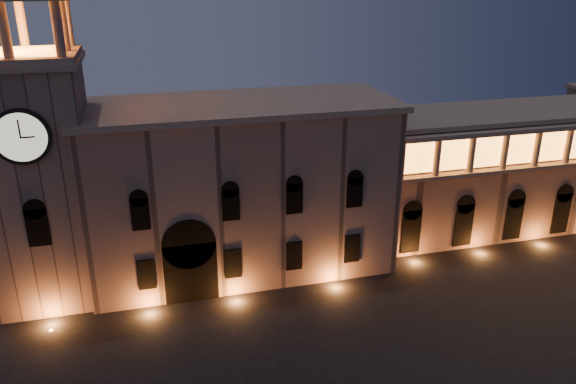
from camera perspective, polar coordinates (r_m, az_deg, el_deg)
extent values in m
cube|color=#916F5F|center=(57.41, -4.83, 0.21)|extent=(30.00, 12.00, 17.00)
cube|color=tan|center=(54.86, -5.11, 8.81)|extent=(30.80, 12.80, 0.60)
cube|color=black|center=(54.22, -9.90, -7.82)|extent=(5.00, 1.40, 6.00)
cylinder|color=black|center=(52.84, -10.10, -4.98)|extent=(5.00, 1.40, 5.00)
cube|color=orange|center=(54.15, -9.86, -8.11)|extent=(4.20, 0.20, 5.00)
cube|color=#916F5F|center=(55.68, -23.78, 0.46)|extent=(9.00, 9.00, 22.00)
cube|color=tan|center=(53.08, -25.60, 11.87)|extent=(9.80, 9.80, 0.50)
cylinder|color=black|center=(49.55, -25.49, 5.07)|extent=(4.60, 0.35, 4.60)
cylinder|color=beige|center=(49.42, -25.51, 5.03)|extent=(4.00, 0.12, 4.00)
cube|color=tan|center=(53.02, -25.69, 12.40)|extent=(9.40, 9.40, 0.50)
cube|color=orange|center=(52.98, -25.74, 12.72)|extent=(6.80, 6.80, 0.15)
cylinder|color=tan|center=(49.06, -26.86, 14.44)|extent=(0.76, 0.76, 4.20)
cylinder|color=tan|center=(48.48, -22.34, 15.05)|extent=(0.76, 0.76, 4.20)
cylinder|color=tan|center=(56.52, -25.45, 15.30)|extent=(0.76, 0.76, 4.20)
cylinder|color=tan|center=(56.01, -21.51, 15.82)|extent=(0.76, 0.76, 4.20)
cylinder|color=tan|center=(52.24, -21.90, 15.46)|extent=(0.76, 0.76, 4.20)
cube|color=#8B6A59|center=(73.15, 22.10, 2.14)|extent=(40.00, 10.00, 14.00)
cube|color=tan|center=(71.28, 22.91, 7.64)|extent=(40.60, 10.60, 0.50)
cube|color=tan|center=(68.42, 25.03, 2.45)|extent=(40.00, 1.20, 0.40)
cube|color=tan|center=(67.30, 25.60, 5.91)|extent=(40.00, 1.40, 0.50)
cube|color=orange|center=(68.22, 25.03, 4.35)|extent=(38.00, 0.15, 3.60)
cylinder|color=tan|center=(58.06, 11.47, 3.24)|extent=(0.70, 0.70, 4.00)
cylinder|color=tan|center=(59.90, 14.92, 3.50)|extent=(0.70, 0.70, 4.00)
cylinder|color=tan|center=(61.94, 18.15, 3.73)|extent=(0.70, 0.70, 4.00)
cylinder|color=tan|center=(64.17, 21.17, 3.94)|extent=(0.70, 0.70, 4.00)
cylinder|color=tan|center=(66.56, 23.98, 4.12)|extent=(0.70, 0.70, 4.00)
cylinder|color=tan|center=(69.10, 26.60, 4.29)|extent=(0.70, 0.70, 4.00)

